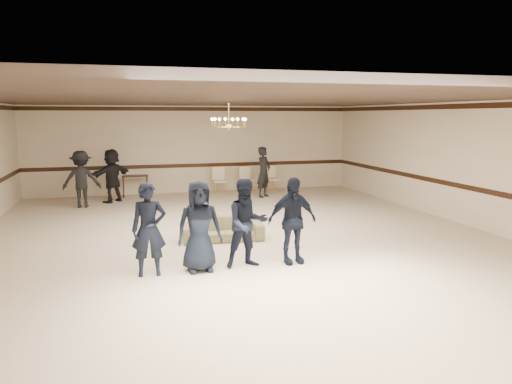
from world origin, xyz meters
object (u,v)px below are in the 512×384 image
(boy_c, at_px, (247,223))
(settee, at_px, (223,228))
(adult_mid, at_px, (112,176))
(banquet_chair_right, at_px, (272,179))
(adult_left, at_px, (81,179))
(console_table, at_px, (135,186))
(chandelier, at_px, (229,114))
(boy_a, at_px, (149,229))
(boy_b, at_px, (199,226))
(banquet_chair_mid, at_px, (246,180))
(adult_right, at_px, (264,172))
(boy_d, at_px, (292,220))
(banquet_chair_left, at_px, (220,181))

(boy_c, distance_m, settee, 2.14)
(boy_c, bearing_deg, adult_mid, 104.12)
(adult_mid, bearing_deg, banquet_chair_right, 145.23)
(settee, distance_m, adult_left, 6.15)
(console_table, bearing_deg, chandelier, -68.98)
(settee, height_order, adult_mid, adult_mid)
(chandelier, distance_m, boy_c, 3.88)
(boy_a, height_order, console_table, boy_a)
(boy_b, bearing_deg, banquet_chair_mid, 66.91)
(chandelier, distance_m, adult_mid, 5.79)
(boy_b, xyz_separation_m, console_table, (-0.91, 8.74, -0.46))
(boy_b, relative_size, adult_left, 0.95)
(chandelier, distance_m, adult_right, 5.09)
(chandelier, xyz_separation_m, boy_b, (-1.29, -3.28, -2.03))
(banquet_chair_mid, bearing_deg, boy_c, -109.93)
(boy_c, bearing_deg, boy_b, 176.04)
(boy_d, relative_size, adult_right, 0.95)
(adult_mid, height_order, console_table, adult_mid)
(boy_b, bearing_deg, chandelier, 65.30)
(boy_a, xyz_separation_m, console_table, (-0.01, 8.74, -0.46))
(boy_b, height_order, boy_c, same)
(chandelier, height_order, boy_b, chandelier)
(boy_d, bearing_deg, boy_b, 176.26)
(banquet_chair_left, bearing_deg, console_table, 177.32)
(adult_mid, relative_size, console_table, 1.95)
(adult_left, xyz_separation_m, banquet_chair_right, (6.65, 1.40, -0.41))
(boy_c, relative_size, adult_mid, 0.95)
(settee, relative_size, adult_mid, 1.04)
(adult_mid, xyz_separation_m, banquet_chair_mid, (4.75, 0.70, -0.41))
(boy_c, relative_size, boy_d, 1.00)
(settee, bearing_deg, console_table, 109.11)
(adult_left, bearing_deg, adult_right, -175.53)
(boy_d, height_order, banquet_chair_mid, boy_d)
(boy_c, relative_size, settee, 0.91)
(boy_b, distance_m, adult_right, 8.20)
(boy_a, height_order, settee, boy_a)
(boy_a, xyz_separation_m, banquet_chair_mid, (3.99, 8.54, -0.36))
(banquet_chair_mid, relative_size, banquet_chair_right, 1.00)
(banquet_chair_mid, bearing_deg, settee, -114.53)
(boy_a, distance_m, adult_left, 7.33)
(boy_c, distance_m, console_table, 8.94)
(chandelier, bearing_deg, banquet_chair_right, 62.02)
(boy_c, bearing_deg, banquet_chair_left, 78.14)
(banquet_chair_right, bearing_deg, boy_a, -124.24)
(chandelier, relative_size, boy_a, 0.56)
(banquet_chair_left, distance_m, banquet_chair_right, 2.00)
(console_table, bearing_deg, boy_d, -73.69)
(boy_c, distance_m, banquet_chair_right, 9.13)
(boy_c, relative_size, banquet_chair_mid, 1.75)
(adult_left, xyz_separation_m, adult_right, (6.00, 0.30, 0.00))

